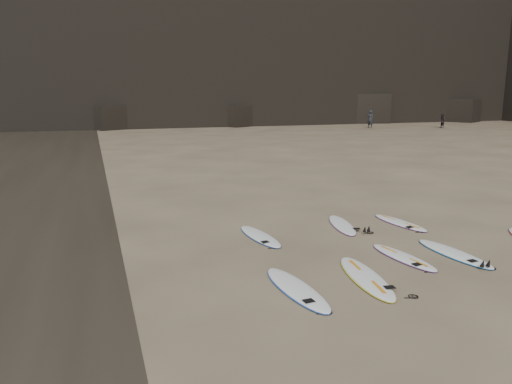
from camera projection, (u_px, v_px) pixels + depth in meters
ground at (421, 257)px, 12.28m from camera, size 240.00×240.00×0.00m
surfboard_0 at (297, 288)px, 10.22m from camera, size 0.80×2.61×0.09m
surfboard_1 at (366, 277)px, 10.84m from camera, size 1.03×2.74×0.10m
surfboard_2 at (403, 257)px, 12.17m from camera, size 0.76×2.28×0.08m
surfboard_3 at (454, 253)px, 12.44m from camera, size 0.74×2.52×0.09m
surfboard_5 at (260, 236)px, 13.90m from camera, size 0.82×2.39×0.08m
surfboard_6 at (342, 225)px, 15.07m from camera, size 1.06×2.38×0.08m
surfboard_7 at (400, 222)px, 15.33m from camera, size 0.82×2.29×0.08m
person_a at (370, 119)px, 53.68m from camera, size 0.76×0.83×1.91m
person_b at (442, 121)px, 53.65m from camera, size 0.60×0.76×1.53m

